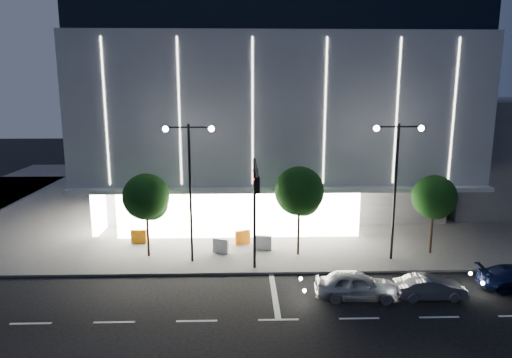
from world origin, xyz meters
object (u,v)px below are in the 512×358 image
object	(u,v)px
tree_left	(147,199)
barrier_a	(139,237)
street_lamp_east	(396,172)
barrier_c	(243,237)
barrier_d	(264,243)
barrier_b	(221,246)
street_lamp_west	(190,173)
tree_mid	(300,194)
car_second	(430,287)
car_lead	(356,285)
traffic_mast	(255,197)
tree_right	(434,199)

from	to	relation	value
tree_left	barrier_a	size ratio (longest dim) A/B	5.20
street_lamp_east	tree_left	distance (m)	16.12
barrier_a	barrier_c	distance (m)	7.49
barrier_d	barrier_b	bearing A→B (deg)	-159.49
street_lamp_west	barrier_d	distance (m)	7.37
tree_left	barrier_d	world-z (taller)	tree_left
street_lamp_west	tree_mid	distance (m)	7.28
barrier_c	tree_mid	bearing A→B (deg)	-51.36
street_lamp_east	tree_left	size ratio (longest dim) A/B	1.57
barrier_c	tree_left	bearing A→B (deg)	176.99
street_lamp_east	barrier_b	world-z (taller)	street_lamp_east
car_second	barrier_a	size ratio (longest dim) A/B	3.40
tree_mid	car_lead	world-z (taller)	tree_mid
tree_mid	car_second	bearing A→B (deg)	-45.36
car_second	barrier_c	size ratio (longest dim) A/B	3.40
street_lamp_east	barrier_a	size ratio (longest dim) A/B	8.18
barrier_b	barrier_d	size ratio (longest dim) A/B	1.00
street_lamp_west	barrier_a	bearing A→B (deg)	139.95
traffic_mast	tree_mid	xyz separation A→B (m)	(3.03, 3.68, -0.69)
barrier_c	barrier_d	distance (m)	1.88
tree_right	car_lead	size ratio (longest dim) A/B	1.24
tree_left	tree_right	distance (m)	19.00
barrier_c	traffic_mast	bearing A→B (deg)	-104.67
traffic_mast	car_lead	bearing A→B (deg)	-26.01
car_lead	barrier_a	distance (m)	16.19
tree_right	car_lead	bearing A→B (deg)	-136.55
street_lamp_west	car_second	distance (m)	15.38
barrier_d	street_lamp_east	bearing A→B (deg)	-3.43
car_lead	tree_mid	bearing A→B (deg)	24.07
tree_left	tree_right	xyz separation A→B (m)	(19.00, -0.00, -0.15)
tree_right	barrier_c	distance (m)	13.33
street_lamp_west	barrier_c	xyz separation A→B (m)	(3.27, 3.15, -5.31)
tree_mid	barrier_b	bearing A→B (deg)	175.76
traffic_mast	car_second	xyz separation A→B (m)	(9.37, -2.74, -4.41)
street_lamp_east	barrier_d	bearing A→B (deg)	166.68
tree_left	barrier_d	xyz separation A→B (m)	(7.69, 0.94, -3.38)
street_lamp_east	barrier_c	size ratio (longest dim) A/B	8.18
car_second	barrier_c	bearing A→B (deg)	49.74
street_lamp_east	barrier_c	world-z (taller)	street_lamp_east
tree_left	barrier_b	size ratio (longest dim) A/B	5.20
tree_mid	barrier_c	distance (m)	5.68
tree_right	barrier_b	distance (m)	14.62
street_lamp_west	tree_left	bearing A→B (deg)	161.06
tree_right	barrier_d	world-z (taller)	tree_right
tree_left	barrier_d	bearing A→B (deg)	6.97
traffic_mast	tree_left	distance (m)	7.95
traffic_mast	tree_right	distance (m)	12.63
traffic_mast	barrier_d	distance (m)	6.41
street_lamp_west	barrier_a	world-z (taller)	street_lamp_west
traffic_mast	tree_mid	size ratio (longest dim) A/B	1.15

